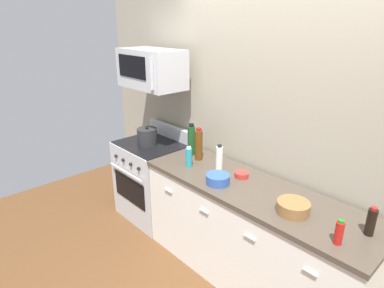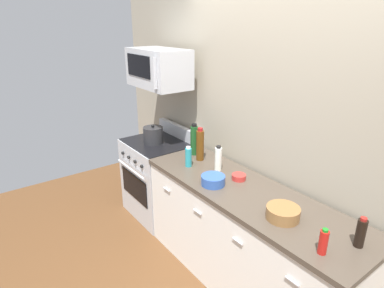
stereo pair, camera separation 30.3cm
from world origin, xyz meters
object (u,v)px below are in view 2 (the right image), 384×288
(microwave, at_px, (158,68))
(bowl_wooden_salad, at_px, (283,213))
(bottle_hot_sauce_red, at_px, (323,242))
(bottle_vinegar_white, at_px, (218,159))
(bowl_blue_mixing, at_px, (213,180))
(bottle_wine_green, at_px, (194,140))
(bottle_wine_amber, at_px, (200,145))
(bowl_red_small, at_px, (239,177))
(bottle_dish_soap, at_px, (188,157))
(stockpot, at_px, (153,135))
(bottle_soy_sauce_dark, at_px, (361,233))
(range_oven, at_px, (159,177))

(microwave, relative_size, bowl_wooden_salad, 3.17)
(bottle_hot_sauce_red, relative_size, bottle_vinegar_white, 0.70)
(bowl_blue_mixing, height_order, bowl_wooden_salad, bowl_wooden_salad)
(bottle_wine_green, bearing_deg, bottle_wine_amber, -14.60)
(bottle_vinegar_white, bearing_deg, bottle_wine_green, 173.06)
(bottle_wine_green, height_order, bowl_red_small, bottle_wine_green)
(bottle_dish_soap, height_order, bowl_blue_mixing, bottle_dish_soap)
(bottle_dish_soap, relative_size, bowl_wooden_salad, 0.85)
(bottle_dish_soap, distance_m, stockpot, 0.74)
(bowl_blue_mixing, xyz_separation_m, bowl_wooden_salad, (0.67, 0.07, 0.00))
(bottle_soy_sauce_dark, bearing_deg, bottle_vinegar_white, 179.26)
(bowl_blue_mixing, xyz_separation_m, stockpot, (-1.17, 0.10, 0.05))
(bowl_blue_mixing, bearing_deg, bottle_dish_soap, 173.21)
(microwave, relative_size, bottle_dish_soap, 3.74)
(bottle_vinegar_white, distance_m, bowl_red_small, 0.27)
(microwave, distance_m, bottle_wine_green, 0.86)
(bottle_wine_green, bearing_deg, stockpot, -161.92)
(microwave, xyz_separation_m, bottle_dish_soap, (0.74, -0.15, -0.74))
(range_oven, height_order, bottle_wine_green, bottle_wine_green)
(range_oven, relative_size, stockpot, 4.85)
(bottle_dish_soap, height_order, stockpot, stockpot)
(microwave, relative_size, bottle_soy_sauce_dark, 3.67)
(bottle_wine_amber, xyz_separation_m, bowl_red_small, (0.54, 0.01, -0.13))
(range_oven, distance_m, bowl_blue_mixing, 1.28)
(bottle_soy_sauce_dark, relative_size, bottle_wine_amber, 0.61)
(bottle_soy_sauce_dark, distance_m, bowl_red_small, 1.09)
(bottle_vinegar_white, bearing_deg, range_oven, -175.98)
(bowl_red_small, bearing_deg, bottle_hot_sauce_red, -15.71)
(bottle_hot_sauce_red, bearing_deg, bottle_soy_sauce_dark, 68.18)
(range_oven, bearing_deg, bottle_soy_sauce_dark, 1.27)
(bottle_dish_soap, bearing_deg, bowl_wooden_salad, 0.95)
(bottle_wine_amber, bearing_deg, bottle_hot_sauce_red, -10.04)
(bottle_soy_sauce_dark, relative_size, bottle_dish_soap, 1.02)
(bottle_wine_amber, bearing_deg, bowl_wooden_salad, -8.17)
(bottle_hot_sauce_red, xyz_separation_m, bottle_wine_green, (-1.68, 0.31, 0.08))
(range_oven, xyz_separation_m, bottle_wine_amber, (0.69, 0.08, 0.61))
(bottle_soy_sauce_dark, bearing_deg, bottle_wine_amber, 178.86)
(bottle_hot_sauce_red, xyz_separation_m, stockpot, (-2.22, 0.13, 0.02))
(bottle_wine_amber, distance_m, stockpot, 0.70)
(bowl_blue_mixing, bearing_deg, bottle_wine_amber, 154.04)
(bowl_red_small, bearing_deg, stockpot, -173.35)
(bottle_hot_sauce_red, relative_size, bottle_dish_soap, 0.85)
(bottle_vinegar_white, height_order, bowl_red_small, bottle_vinegar_white)
(bottle_wine_green, relative_size, bottle_vinegar_white, 1.37)
(range_oven, bearing_deg, bottle_hot_sauce_red, -4.84)
(bottle_soy_sauce_dark, bearing_deg, range_oven, -178.73)
(bottle_soy_sauce_dark, relative_size, stockpot, 0.92)
(bottle_dish_soap, bearing_deg, bowl_blue_mixing, -6.79)
(bottle_soy_sauce_dark, relative_size, bowl_blue_mixing, 0.99)
(microwave, height_order, bottle_wine_green, microwave)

